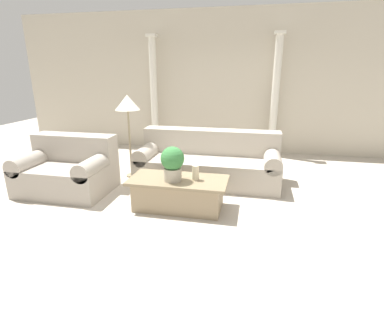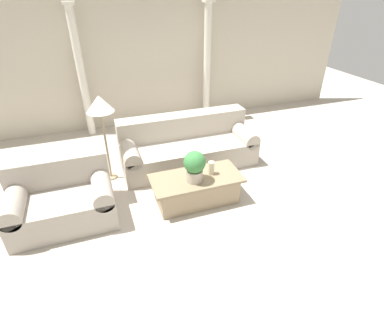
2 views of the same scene
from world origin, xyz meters
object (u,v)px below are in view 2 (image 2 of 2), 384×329
Objects in this scene: loveseat at (62,196)px; floor_lamp at (100,107)px; sofa_long at (187,146)px; coffee_table at (196,189)px; potted_plant at (195,165)px.

floor_lamp is (0.73, 0.83, 0.94)m from loveseat.
floor_lamp reaches higher than loveseat.
sofa_long is 2.33m from loveseat.
floor_lamp is at bearing 136.88° from coffee_table.
potted_plant reaches higher than loveseat.
sofa_long is 1.75× the size of loveseat.
sofa_long is at bearing 2.70° from floor_lamp.
potted_plant is (1.86, -0.36, 0.34)m from loveseat.
potted_plant is at bearing -46.45° from floor_lamp.
floor_lamp is at bearing -177.30° from sofa_long.
floor_lamp is (-1.43, -0.07, 0.95)m from sofa_long.
sofa_long is 1.71m from floor_lamp.
loveseat is at bearing -131.35° from floor_lamp.
loveseat is 0.93× the size of floor_lamp.
coffee_table is at bearing -101.56° from sofa_long.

